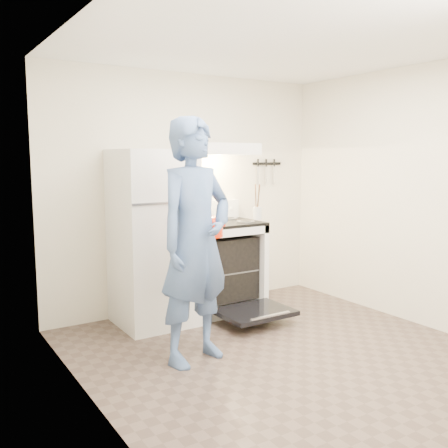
{
  "coord_description": "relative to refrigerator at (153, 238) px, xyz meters",
  "views": [
    {
      "loc": [
        -2.56,
        -2.93,
        1.63
      ],
      "look_at": [
        -0.05,
        1.0,
        1.0
      ],
      "focal_mm": 40.0,
      "sensor_mm": 36.0,
      "label": 1
    }
  ],
  "objects": [
    {
      "name": "oven_rack",
      "position": [
        0.81,
        0.02,
        -0.41
      ],
      "size": [
        0.6,
        0.52,
        0.01
      ],
      "primitive_type": "cube",
      "color": "slate",
      "rests_on": "stove_body"
    },
    {
      "name": "utensil_jar",
      "position": [
        1.1,
        -0.21,
        0.2
      ],
      "size": [
        0.11,
        0.11,
        0.13
      ],
      "primitive_type": "cylinder",
      "rotation": [
        0.0,
        0.0,
        -0.24
      ],
      "color": "silver",
      "rests_on": "cooktop"
    },
    {
      "name": "dutch_oven",
      "position": [
        0.19,
        -0.68,
        0.16
      ],
      "size": [
        0.38,
        0.31,
        0.24
      ],
      "primitive_type": null,
      "color": "red",
      "rests_on": "person"
    },
    {
      "name": "floor",
      "position": [
        0.58,
        -1.45,
        -0.85
      ],
      "size": [
        3.6,
        3.6,
        0.0
      ],
      "primitive_type": "plane",
      "color": "brown",
      "rests_on": "ground"
    },
    {
      "name": "tea_kettle",
      "position": [
        0.62,
        0.19,
        0.23
      ],
      "size": [
        0.21,
        0.18,
        0.26
      ],
      "primitive_type": null,
      "color": "silver",
      "rests_on": "cooktop"
    },
    {
      "name": "person",
      "position": [
        -0.09,
        -1.01,
        0.12
      ],
      "size": [
        0.8,
        0.63,
        1.94
      ],
      "primitive_type": "imported",
      "rotation": [
        0.0,
        0.0,
        0.25
      ],
      "color": "#324E7C",
      "rests_on": "floor"
    },
    {
      "name": "range_hood",
      "position": [
        0.81,
        0.1,
        0.86
      ],
      "size": [
        0.76,
        0.5,
        0.12
      ],
      "primitive_type": "cube",
      "color": "white",
      "rests_on": "back_wall"
    },
    {
      "name": "refrigerator",
      "position": [
        0.0,
        0.0,
        0.0
      ],
      "size": [
        0.7,
        0.7,
        1.7
      ],
      "primitive_type": "cube",
      "color": "white",
      "rests_on": "floor"
    },
    {
      "name": "oven_door",
      "position": [
        0.81,
        -0.57,
        -0.72
      ],
      "size": [
        0.7,
        0.54,
        0.04
      ],
      "primitive_type": "cube",
      "color": "black",
      "rests_on": "floor"
    },
    {
      "name": "back_wall",
      "position": [
        0.58,
        0.35,
        0.4
      ],
      "size": [
        3.2,
        0.02,
        2.5
      ],
      "primitive_type": "cube",
      "color": "beige",
      "rests_on": "ground"
    },
    {
      "name": "backsplash",
      "position": [
        0.81,
        0.31,
        0.2
      ],
      "size": [
        0.76,
        0.07,
        0.2
      ],
      "primitive_type": "cube",
      "color": "white",
      "rests_on": "cooktop"
    },
    {
      "name": "stove_body",
      "position": [
        0.81,
        0.02,
        -0.39
      ],
      "size": [
        0.76,
        0.65,
        0.92
      ],
      "primitive_type": "cube",
      "color": "white",
      "rests_on": "floor"
    },
    {
      "name": "pizza_stone",
      "position": [
        0.89,
        -0.06,
        -0.4
      ],
      "size": [
        0.32,
        0.32,
        0.02
      ],
      "primitive_type": "cylinder",
      "color": "#977354",
      "rests_on": "oven_rack"
    },
    {
      "name": "cooktop",
      "position": [
        0.81,
        0.02,
        0.09
      ],
      "size": [
        0.76,
        0.65,
        0.03
      ],
      "primitive_type": "cube",
      "color": "black",
      "rests_on": "stove_body"
    },
    {
      "name": "knife_strip",
      "position": [
        1.63,
        0.33,
        0.7
      ],
      "size": [
        0.4,
        0.02,
        0.03
      ],
      "primitive_type": "cube",
      "color": "black",
      "rests_on": "back_wall"
    }
  ]
}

